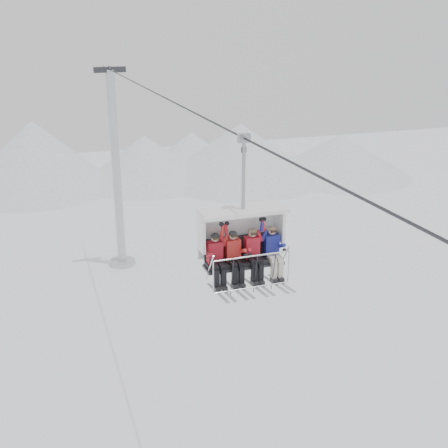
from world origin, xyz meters
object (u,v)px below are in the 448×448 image
object	(u,v)px
skier_center_left	(234,255)
skier_far_right	(273,250)
skier_far_left	(216,258)
lift_tower_right	(117,185)
chairlift_carrier	(241,234)
skier_center_right	(253,253)

from	to	relation	value
skier_center_left	skier_far_right	world-z (taller)	same
skier_far_left	lift_tower_right	bearing A→B (deg)	88.03
chairlift_carrier	skier_center_left	distance (m)	0.64
chairlift_carrier	skier_far_right	distance (m)	0.98
chairlift_carrier	skier_far_left	size ratio (longest dim) A/B	2.36
skier_center_right	chairlift_carrier	bearing A→B (deg)	127.92
lift_tower_right	skier_center_right	xyz separation A→B (m)	(0.24, -23.73, 4.42)
lift_tower_right	chairlift_carrier	distance (m)	23.93
skier_center_left	lift_tower_right	bearing A→B (deg)	89.25
chairlift_carrier	skier_far_left	distance (m)	0.99
chairlift_carrier	skier_far_left	world-z (taller)	chairlift_carrier
lift_tower_right	chairlift_carrier	bearing A→B (deg)	-90.00
skier_center_left	skier_far_left	bearing A→B (deg)	180.00
chairlift_carrier	skier_center_right	xyz separation A→B (m)	(0.24, -0.30, -0.46)
skier_center_right	skier_far_left	bearing A→B (deg)	180.00
lift_tower_right	skier_center_right	distance (m)	24.14
lift_tower_right	chairlift_carrier	world-z (taller)	lift_tower_right
chairlift_carrier	skier_center_right	world-z (taller)	chairlift_carrier
lift_tower_right	skier_far_right	size ratio (longest dim) A/B	7.99
skier_center_right	lift_tower_right	bearing A→B (deg)	90.57
chairlift_carrier	skier_far_right	world-z (taller)	chairlift_carrier
skier_center_right	skier_far_right	xyz separation A→B (m)	(0.57, 0.00, 0.00)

